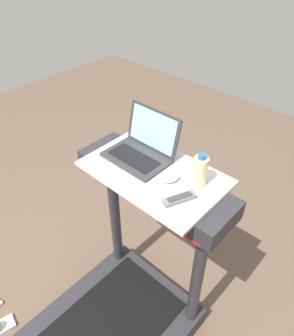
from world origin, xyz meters
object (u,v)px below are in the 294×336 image
(water_bottle, at_px, (200,171))
(tv_remote, at_px, (180,199))
(laptop, at_px, (142,148))
(computer_mouse, at_px, (170,178))

(water_bottle, xyz_separation_m, tv_remote, (0.00, -0.15, -0.07))
(laptop, bearing_deg, computer_mouse, -8.70)
(laptop, relative_size, water_bottle, 1.94)
(computer_mouse, relative_size, water_bottle, 0.57)
(tv_remote, bearing_deg, water_bottle, 91.10)
(computer_mouse, distance_m, water_bottle, 0.15)
(laptop, bearing_deg, water_bottle, 7.39)
(water_bottle, bearing_deg, laptop, -176.68)
(laptop, xyz_separation_m, water_bottle, (0.36, 0.02, 0.03))
(laptop, distance_m, water_bottle, 0.36)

